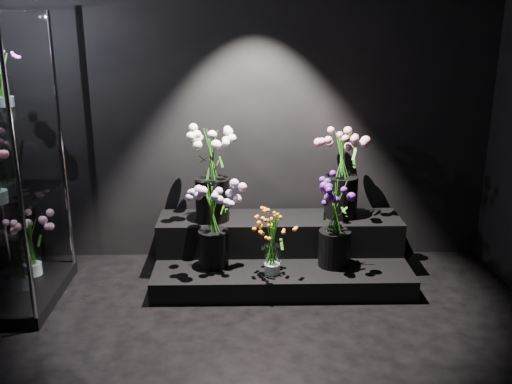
{
  "coord_description": "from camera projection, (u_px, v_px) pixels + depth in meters",
  "views": [
    {
      "loc": [
        -0.05,
        -2.64,
        2.02
      ],
      "look_at": [
        0.03,
        1.2,
        0.82
      ],
      "focal_mm": 40.0,
      "sensor_mm": 36.0,
      "label": 1
    }
  ],
  "objects": [
    {
      "name": "wall_back",
      "position": [
        250.0,
        94.0,
        4.61
      ],
      "size": [
        4.0,
        0.0,
        4.0
      ],
      "primitive_type": "plane",
      "rotation": [
        1.57,
        0.0,
        0.0
      ],
      "color": "black",
      "rests_on": "floor"
    },
    {
      "name": "display_riser",
      "position": [
        280.0,
        252.0,
        4.6
      ],
      "size": [
        1.97,
        0.87,
        0.44
      ],
      "color": "black",
      "rests_on": "floor"
    },
    {
      "name": "display_case",
      "position": [
        5.0,
        165.0,
        3.93
      ],
      "size": [
        0.56,
        0.93,
        2.05
      ],
      "color": "black",
      "rests_on": "floor"
    },
    {
      "name": "bouquet_orange_bells",
      "position": [
        272.0,
        243.0,
        4.19
      ],
      "size": [
        0.31,
        0.31,
        0.47
      ],
      "rotation": [
        0.0,
        0.0,
        0.43
      ],
      "color": "white",
      "rests_on": "display_riser"
    },
    {
      "name": "bouquet_lilac",
      "position": [
        213.0,
        218.0,
        4.27
      ],
      "size": [
        0.43,
        0.43,
        0.67
      ],
      "rotation": [
        0.0,
        0.0,
        -0.1
      ],
      "color": "black",
      "rests_on": "display_riser"
    },
    {
      "name": "bouquet_purple",
      "position": [
        335.0,
        221.0,
        4.3
      ],
      "size": [
        0.32,
        0.32,
        0.67
      ],
      "rotation": [
        0.0,
        0.0,
        -0.02
      ],
      "color": "black",
      "rests_on": "display_riser"
    },
    {
      "name": "bouquet_cream_roses",
      "position": [
        212.0,
        169.0,
        4.47
      ],
      "size": [
        0.38,
        0.38,
        0.75
      ],
      "rotation": [
        0.0,
        0.0,
        -0.0
      ],
      "color": "black",
      "rests_on": "display_riser"
    },
    {
      "name": "bouquet_pink_roses",
      "position": [
        342.0,
        171.0,
        4.56
      ],
      "size": [
        0.44,
        0.44,
        0.69
      ],
      "rotation": [
        0.0,
        0.0,
        -0.28
      ],
      "color": "black",
      "rests_on": "display_riser"
    },
    {
      "name": "bouquet_case_magenta",
      "position": [
        3.0,
        79.0,
        3.91
      ],
      "size": [
        0.25,
        0.25,
        0.36
      ],
      "rotation": [
        0.0,
        0.0,
        0.09
      ],
      "color": "white",
      "rests_on": "display_case"
    },
    {
      "name": "bouquet_case_base_pink",
      "position": [
        30.0,
        245.0,
        4.33
      ],
      "size": [
        0.42,
        0.42,
        0.46
      ],
      "rotation": [
        0.0,
        0.0,
        0.42
      ],
      "color": "white",
      "rests_on": "display_case"
    }
  ]
}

